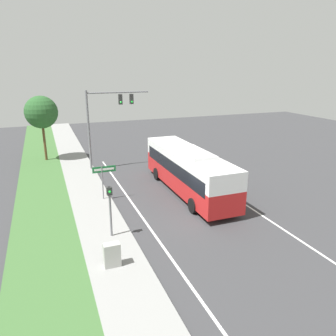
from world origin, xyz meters
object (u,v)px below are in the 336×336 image
(pedestrian_signal, at_px, (110,204))
(street_sign, at_px, (103,175))
(bus, at_px, (188,169))
(signal_gantry, at_px, (106,114))
(utility_cabinet, at_px, (112,255))

(pedestrian_signal, distance_m, street_sign, 5.55)
(bus, bearing_deg, pedestrian_signal, -144.53)
(signal_gantry, relative_size, pedestrian_signal, 2.40)
(utility_cabinet, bearing_deg, pedestrian_signal, 79.03)
(signal_gantry, distance_m, pedestrian_signal, 13.75)
(signal_gantry, height_order, pedestrian_signal, signal_gantry)
(bus, relative_size, utility_cabinet, 9.91)
(bus, height_order, utility_cabinet, bus)
(pedestrian_signal, bearing_deg, bus, 35.47)
(signal_gantry, bearing_deg, street_sign, -103.22)
(bus, bearing_deg, street_sign, 173.74)
(signal_gantry, bearing_deg, pedestrian_signal, -100.54)
(bus, xyz_separation_m, signal_gantry, (-4.34, 8.35, 3.18))
(pedestrian_signal, xyz_separation_m, utility_cabinet, (-0.56, -2.87, -1.34))
(utility_cabinet, bearing_deg, signal_gantry, 79.38)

